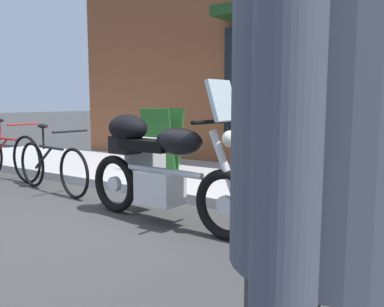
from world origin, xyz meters
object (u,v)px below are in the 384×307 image
object	(u,v)px
pedestrian_walking	(333,163)
sandwich_board_sign	(162,140)
parked_bicycle	(51,166)
touring_motorcycle	(156,163)
second_bicycle_by_cafe	(7,155)

from	to	relation	value
pedestrian_walking	sandwich_board_sign	size ratio (longest dim) A/B	1.75
parked_bicycle	sandwich_board_sign	xyz separation A→B (m)	(0.65, 1.55, 0.26)
touring_motorcycle	second_bicycle_by_cafe	distance (m)	3.38
pedestrian_walking	second_bicycle_by_cafe	world-z (taller)	pedestrian_walking
parked_bicycle	second_bicycle_by_cafe	size ratio (longest dim) A/B	0.97
second_bicycle_by_cafe	parked_bicycle	bearing A→B (deg)	-7.83
touring_motorcycle	sandwich_board_sign	size ratio (longest dim) A/B	2.13
parked_bicycle	pedestrian_walking	xyz separation A→B (m)	(4.40, -2.57, 0.73)
pedestrian_walking	second_bicycle_by_cafe	xyz separation A→B (m)	(-5.74, 2.75, -0.70)
pedestrian_walking	second_bicycle_by_cafe	size ratio (longest dim) A/B	0.98
pedestrian_walking	parked_bicycle	bearing A→B (deg)	149.71
parked_bicycle	second_bicycle_by_cafe	world-z (taller)	second_bicycle_by_cafe
sandwich_board_sign	second_bicycle_by_cafe	xyz separation A→B (m)	(-1.99, -1.37, -0.23)
sandwich_board_sign	parked_bicycle	bearing A→B (deg)	-112.63
pedestrian_walking	sandwich_board_sign	bearing A→B (deg)	132.31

